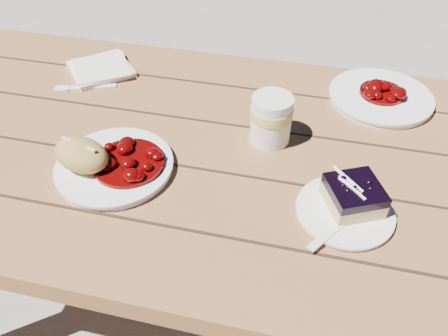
% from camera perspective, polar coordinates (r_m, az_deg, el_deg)
% --- Properties ---
extents(ground, '(60.00, 60.00, 0.00)m').
position_cam_1_polar(ground, '(1.54, 5.46, -19.97)').
color(ground, gray).
rests_on(ground, ground).
extents(picnic_table, '(2.00, 1.55, 0.75)m').
position_cam_1_polar(picnic_table, '(1.05, 7.55, -5.12)').
color(picnic_table, brown).
rests_on(picnic_table, ground).
extents(main_plate, '(0.23, 0.23, 0.02)m').
position_cam_1_polar(main_plate, '(0.92, -14.07, 0.15)').
color(main_plate, white).
rests_on(main_plate, picnic_table).
extents(goulash_stew, '(0.14, 0.14, 0.04)m').
position_cam_1_polar(goulash_stew, '(0.89, -12.50, 1.43)').
color(goulash_stew, '#540303').
rests_on(goulash_stew, main_plate).
extents(bread_roll, '(0.14, 0.11, 0.06)m').
position_cam_1_polar(bread_roll, '(0.90, -18.13, 1.66)').
color(bread_roll, '#B59145').
rests_on(bread_roll, main_plate).
extents(dessert_plate, '(0.17, 0.17, 0.01)m').
position_cam_1_polar(dessert_plate, '(0.84, 15.48, -5.51)').
color(dessert_plate, white).
rests_on(dessert_plate, picnic_table).
extents(blueberry_cake, '(0.12, 0.12, 0.05)m').
position_cam_1_polar(blueberry_cake, '(0.83, 16.57, -3.45)').
color(blueberry_cake, '#D9B876').
rests_on(blueberry_cake, dessert_plate).
extents(fork_dessert, '(0.11, 0.15, 0.00)m').
position_cam_1_polar(fork_dessert, '(0.80, 14.03, -7.85)').
color(fork_dessert, white).
rests_on(fork_dessert, dessert_plate).
extents(napkin_stack, '(0.21, 0.21, 0.01)m').
position_cam_1_polar(napkin_stack, '(1.25, -15.78, 12.31)').
color(napkin_stack, white).
rests_on(napkin_stack, picnic_table).
extents(fork_table, '(0.16, 0.08, 0.00)m').
position_cam_1_polar(fork_table, '(1.19, -16.92, 10.11)').
color(fork_table, white).
rests_on(fork_table, picnic_table).
extents(second_plate, '(0.25, 0.25, 0.02)m').
position_cam_1_polar(second_plate, '(1.16, 19.75, 8.70)').
color(second_plate, white).
rests_on(second_plate, picnic_table).
extents(second_stew, '(0.11, 0.11, 0.04)m').
position_cam_1_polar(second_stew, '(1.14, 20.09, 9.89)').
color(second_stew, '#540303').
rests_on(second_stew, second_plate).
extents(second_cup, '(0.09, 0.09, 0.11)m').
position_cam_1_polar(second_cup, '(0.94, 6.17, 6.33)').
color(second_cup, white).
rests_on(second_cup, picnic_table).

